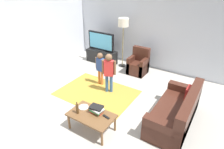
{
  "coord_description": "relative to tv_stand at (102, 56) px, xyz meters",
  "views": [
    {
      "loc": [
        2.49,
        -3.28,
        3.1
      ],
      "look_at": [
        0.0,
        0.6,
        0.65
      ],
      "focal_mm": 30.41,
      "sensor_mm": 36.0,
      "label": 1
    }
  ],
  "objects": [
    {
      "name": "wall_back",
      "position": [
        1.57,
        0.7,
        1.11
      ],
      "size": [
        6.0,
        0.12,
        2.7
      ],
      "primitive_type": "cube",
      "color": "silver",
      "rests_on": "ground"
    },
    {
      "name": "area_rug",
      "position": [
        1.15,
        -1.88,
        -0.24
      ],
      "size": [
        2.2,
        1.6,
        0.01
      ],
      "primitive_type": "cube",
      "color": "#B28C33",
      "rests_on": "ground"
    },
    {
      "name": "child_near_tv",
      "position": [
        0.95,
        -1.4,
        0.39
      ],
      "size": [
        0.35,
        0.17,
        1.05
      ],
      "color": "orange",
      "rests_on": "ground"
    },
    {
      "name": "book_stack",
      "position": [
        2.0,
        -3.0,
        0.25
      ],
      "size": [
        0.32,
        0.25,
        0.15
      ],
      "color": "red",
      "rests_on": "coffee_table"
    },
    {
      "name": "tv_stand",
      "position": [
        0.0,
        0.0,
        0.0
      ],
      "size": [
        1.2,
        0.44,
        0.5
      ],
      "color": "black",
      "rests_on": "ground"
    },
    {
      "name": "child_center",
      "position": [
        1.41,
        -1.62,
        0.48
      ],
      "size": [
        0.38,
        0.23,
        1.2
      ],
      "color": "#33598C",
      "rests_on": "ground"
    },
    {
      "name": "floor_lamp",
      "position": [
        0.85,
        0.15,
        1.3
      ],
      "size": [
        0.36,
        0.36,
        1.78
      ],
      "color": "#262626",
      "rests_on": "ground"
    },
    {
      "name": "bottle",
      "position": [
        1.67,
        -3.24,
        0.3
      ],
      "size": [
        0.06,
        0.06,
        0.29
      ],
      "color": "#4C3319",
      "rests_on": "coffee_table"
    },
    {
      "name": "tv_remote",
      "position": [
        2.27,
        -3.02,
        0.19
      ],
      "size": [
        0.18,
        0.08,
        0.02
      ],
      "primitive_type": "cube",
      "rotation": [
        0.0,
        0.0,
        -0.19
      ],
      "color": "black",
      "rests_on": "coffee_table"
    },
    {
      "name": "armchair",
      "position": [
        1.61,
        -0.04,
        0.05
      ],
      "size": [
        0.6,
        0.6,
        0.9
      ],
      "color": "#472319",
      "rests_on": "ground"
    },
    {
      "name": "coffee_table",
      "position": [
        1.95,
        -3.12,
        0.13
      ],
      "size": [
        1.0,
        0.6,
        0.42
      ],
      "color": "brown",
      "rests_on": "ground"
    },
    {
      "name": "plate",
      "position": [
        1.65,
        -3.02,
        0.18
      ],
      "size": [
        0.22,
        0.22,
        0.02
      ],
      "color": "white",
      "rests_on": "coffee_table"
    },
    {
      "name": "tv",
      "position": [
        0.0,
        -0.02,
        0.6
      ],
      "size": [
        1.1,
        0.28,
        0.71
      ],
      "color": "black",
      "rests_on": "tv_stand"
    },
    {
      "name": "couch",
      "position": [
        3.48,
        -1.91,
        0.05
      ],
      "size": [
        0.8,
        1.8,
        0.86
      ],
      "color": "#472319",
      "rests_on": "ground"
    },
    {
      "name": "ground",
      "position": [
        1.57,
        -2.3,
        -0.24
      ],
      "size": [
        7.8,
        7.8,
        0.0
      ],
      "primitive_type": "plane",
      "color": "#B2ADA3"
    },
    {
      "name": "wall_left",
      "position": [
        -1.43,
        -2.3,
        1.11
      ],
      "size": [
        0.12,
        6.0,
        2.7
      ],
      "primitive_type": "cube",
      "color": "silver",
      "rests_on": "ground"
    }
  ]
}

